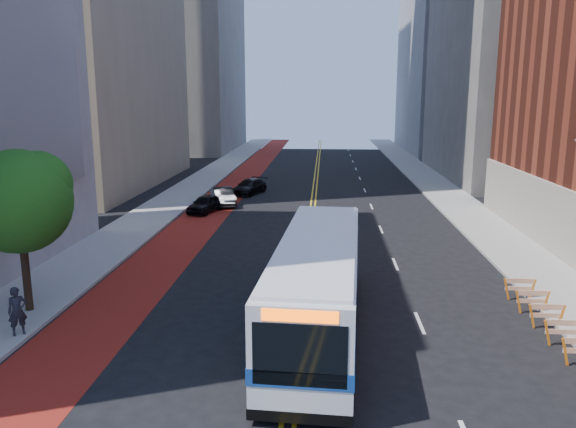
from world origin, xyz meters
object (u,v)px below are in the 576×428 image
Objects in this scene: transit_bus at (318,283)px; pedestrian at (17,311)px; car_b at (223,197)px; car_c at (249,187)px; car_a at (205,204)px; street_tree at (20,197)px.

pedestrian is at bearing -168.90° from transit_bus.
transit_bus is 11.27m from pedestrian.
car_c is at bearing 55.43° from car_b.
pedestrian reaches higher than car_c.
car_a is at bearing -125.94° from car_b.
car_c is (-6.70, 30.23, -1.24)m from transit_bus.
car_a is 2.16× the size of pedestrian.
street_tree reaches higher than car_c.
car_b is 5.71m from car_c.
pedestrian reaches higher than car_a.
car_b is at bearing 80.85° from street_tree.
street_tree is at bearing -80.85° from car_c.
street_tree is 12.39m from transit_bus.
street_tree is at bearing -82.16° from car_a.
transit_bus is 3.07× the size of car_b.
car_a reaches higher than car_c.
car_b is (0.85, 2.93, 0.05)m from car_a.
transit_bus is 30.99m from car_c.
transit_bus is 3.39× the size of car_a.
transit_bus is at bearing -91.55° from car_b.
transit_bus is at bearing -4.62° from street_tree.
car_b is (-8.16, 24.71, -1.19)m from transit_bus.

